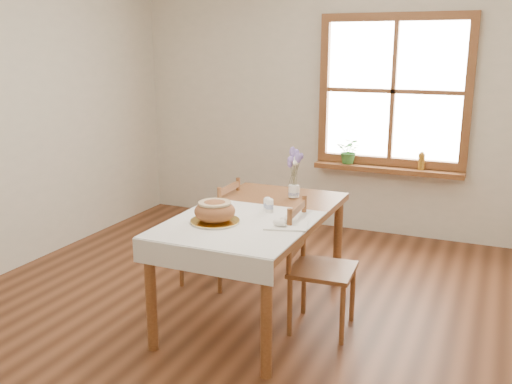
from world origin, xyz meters
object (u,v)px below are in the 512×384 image
(chair_left, at_px, (209,232))
(flower_vase, at_px, (294,192))
(bread_plate, at_px, (215,221))
(chair_right, at_px, (323,268))
(dining_table, at_px, (256,225))

(chair_left, bearing_deg, flower_vase, 99.40)
(chair_left, height_order, flower_vase, chair_left)
(flower_vase, bearing_deg, bread_plate, -106.38)
(chair_right, bearing_deg, chair_left, 65.95)
(bread_plate, bearing_deg, chair_left, 121.29)
(flower_vase, bearing_deg, chair_right, -52.23)
(dining_table, height_order, bread_plate, bread_plate)
(chair_right, bearing_deg, dining_table, 81.99)
(dining_table, bearing_deg, chair_left, 147.70)
(chair_right, distance_m, bread_plate, 0.79)
(chair_right, xyz_separation_m, flower_vase, (-0.40, 0.52, 0.36))
(chair_right, xyz_separation_m, bread_plate, (-0.65, -0.31, 0.33))
(chair_left, relative_size, chair_right, 0.97)
(dining_table, xyz_separation_m, bread_plate, (-0.14, -0.34, 0.10))
(dining_table, bearing_deg, chair_right, -4.21)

